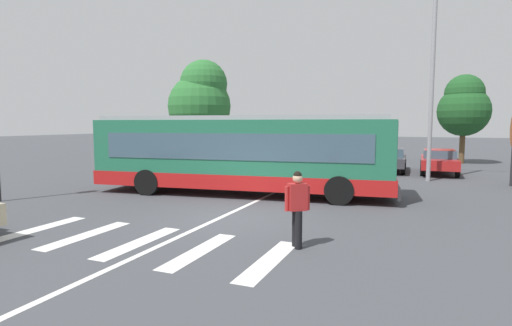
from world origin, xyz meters
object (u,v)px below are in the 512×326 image
Objects in this scene: background_tree_right at (464,106)px; city_transit_bus at (241,154)px; parked_car_blue at (259,155)px; parked_car_champagne at (296,156)px; parked_car_silver at (340,157)px; background_tree_left at (201,100)px; parked_car_red at (439,160)px; pedestrian_crossing_street at (297,205)px; twin_arm_street_lamp at (433,50)px; parked_car_charcoal at (389,158)px; parked_car_teal at (222,153)px.

city_transit_bus is at bearing -118.02° from background_tree_right.
parked_car_champagne is (2.56, -0.24, 0.00)m from parked_car_blue.
city_transit_bus is at bearing -100.78° from parked_car_silver.
background_tree_left is 19.68m from background_tree_right.
parked_car_red is at bearing -15.38° from background_tree_left.
background_tree_left reaches higher than pedestrian_crossing_street.
twin_arm_street_lamp is at bearing -99.74° from parked_car_red.
background_tree_left is (-15.26, 4.75, 3.97)m from parked_car_charcoal.
city_transit_bus is 2.62× the size of parked_car_silver.
parked_car_red is at bearing 0.94° from parked_car_blue.
background_tree_right reaches higher than parked_car_charcoal.
parked_car_charcoal is 2.65m from parked_car_red.
parked_car_blue and parked_car_red have the same top height.
parked_car_silver is 2.81m from parked_car_charcoal.
pedestrian_crossing_street reaches higher than parked_car_blue.
parked_car_champagne is at bearing -28.50° from background_tree_left.
parked_car_red is 7.85m from background_tree_right.
parked_car_teal is 7.87m from background_tree_left.
pedestrian_crossing_street is at bearing -102.55° from twin_arm_street_lamp.
background_tree_right is at bearing 30.21° from parked_car_blue.
parked_car_champagne is at bearing -168.39° from parked_car_silver.
pedestrian_crossing_street reaches higher than parked_car_charcoal.
city_transit_bus is 6.90× the size of pedestrian_crossing_street.
parked_car_red is at bearing 0.44° from parked_car_teal.
parked_car_silver is 8.06m from twin_arm_street_lamp.
pedestrian_crossing_street is 23.52m from background_tree_right.
parked_car_charcoal is (2.81, 0.05, 0.00)m from parked_car_silver.
background_tree_left is (-14.55, 20.74, 3.77)m from pedestrian_crossing_street.
parked_car_charcoal is 16.47m from background_tree_left.
parked_car_red is at bearing 53.59° from city_transit_bus.
pedestrian_crossing_street is 17.25m from parked_car_blue.
parked_car_teal is 0.58× the size of background_tree_left.
parked_car_blue is at bearing 108.20° from city_transit_bus.
parked_car_champagne is 0.99× the size of parked_car_silver.
twin_arm_street_lamp is 19.24m from background_tree_left.
parked_car_champagne is 2.67m from parked_car_silver.
twin_arm_street_lamp reaches higher than parked_car_silver.
background_tree_right reaches higher than parked_car_blue.
background_tree_left is (-7.28, 5.10, 3.97)m from parked_car_blue.
twin_arm_street_lamp is 10.70m from background_tree_right.
parked_car_teal is 16.89m from background_tree_right.
parked_car_champagne is 9.70m from twin_arm_street_lamp.
city_transit_bus is at bearing -59.02° from parked_car_teal.
parked_car_red is (2.65, -0.17, 0.00)m from parked_car_charcoal.
twin_arm_street_lamp reaches higher than parked_car_blue.
background_tree_left is at bearing 151.50° from parked_car_champagne.
parked_car_teal is at bearing 122.46° from pedestrian_crossing_street.
twin_arm_street_lamp is at bearing -13.83° from parked_car_teal.
parked_car_silver is (-2.10, 15.93, -0.20)m from pedestrian_crossing_street.
parked_car_charcoal and parked_car_red have the same top height.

